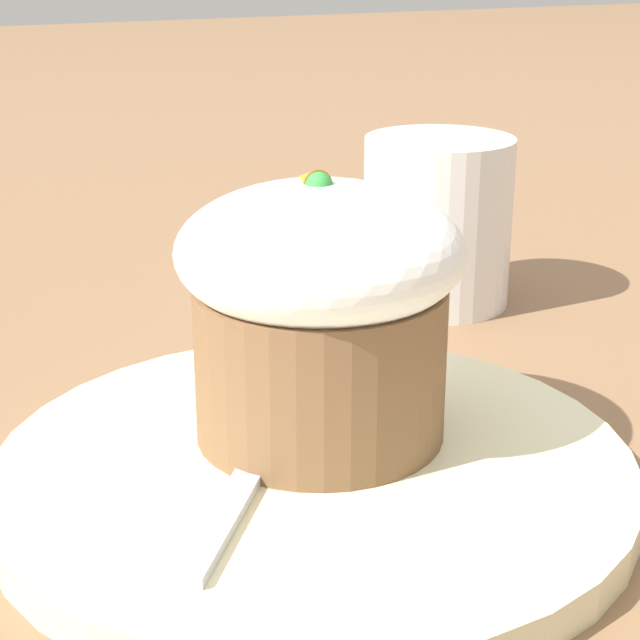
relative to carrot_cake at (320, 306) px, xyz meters
The scene contains 5 objects.
ground_plane 0.07m from the carrot_cake, 148.77° to the left, with size 4.00×4.00×0.00m, color #846042.
dessert_plate 0.06m from the carrot_cake, 148.77° to the left, with size 0.24×0.24×0.01m.
carrot_cake is the anchor object (origin of this frame).
spoon 0.06m from the carrot_cake, 110.00° to the left, with size 0.11×0.09×0.01m.
coffee_cup 0.20m from the carrot_cake, 42.04° to the right, with size 0.11×0.08×0.09m.
Camera 1 is at (-0.32, 0.14, 0.20)m, focal length 60.00 mm.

